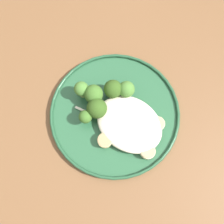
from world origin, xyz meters
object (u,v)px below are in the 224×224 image
seared_scallop_rear_pale (148,152)px  broccoli_floret_beside_noodles (85,117)px  dinner_plate (112,113)px  seared_scallop_tilted_round (157,124)px  seared_scallop_large_seared (105,140)px  broccoli_floret_right_tilted (97,108)px  broccoli_floret_front_edge (92,96)px  seared_scallop_center_golden (115,113)px  seared_scallop_front_small (145,133)px  broccoli_floret_tall_stalk (82,89)px  broccoli_floret_center_pile (126,89)px  broccoli_floret_split_head (113,89)px  seared_scallop_half_hidden (132,138)px

seared_scallop_rear_pale → broccoli_floret_beside_noodles: size_ratio=0.70×
dinner_plate → seared_scallop_rear_pale: seared_scallop_rear_pale is taller
seared_scallop_tilted_round → seared_scallop_large_seared: 0.12m
broccoli_floret_right_tilted → seared_scallop_large_seared: bearing=139.8°
dinner_plate → broccoli_floret_front_edge: bearing=1.2°
seared_scallop_center_golden → seared_scallop_front_small: bearing=179.7°
seared_scallop_tilted_round → broccoli_floret_right_tilted: (0.12, 0.05, 0.02)m
broccoli_floret_beside_noodles → broccoli_floret_tall_stalk: 0.06m
broccoli_floret_right_tilted → broccoli_floret_beside_noodles: broccoli_floret_right_tilted is taller
dinner_plate → broccoli_floret_center_pile: 0.06m
broccoli_floret_center_pile → broccoli_floret_beside_noodles: size_ratio=1.13×
seared_scallop_rear_pale → seared_scallop_tilted_round: same height
dinner_plate → broccoli_floret_right_tilted: size_ratio=5.11×
broccoli_floret_center_pile → broccoli_floret_beside_noodles: 0.11m
broccoli_floret_right_tilted → broccoli_floret_beside_noodles: 0.03m
seared_scallop_tilted_round → broccoli_floret_beside_noodles: (0.13, 0.08, 0.02)m
seared_scallop_tilted_round → broccoli_floret_right_tilted: broccoli_floret_right_tilted is taller
seared_scallop_tilted_round → seared_scallop_center_golden: bearing=19.7°
seared_scallop_rear_pale → broccoli_floret_center_pile: (0.11, -0.08, 0.02)m
dinner_plate → broccoli_floret_split_head: bearing=-57.7°
seared_scallop_front_small → broccoli_floret_tall_stalk: size_ratio=0.49×
broccoli_floret_front_edge → broccoli_floret_split_head: size_ratio=1.05×
broccoli_floret_right_tilted → broccoli_floret_center_pile: broccoli_floret_right_tilted is taller
seared_scallop_rear_pale → seared_scallop_front_small: size_ratio=1.21×
broccoli_floret_split_head → broccoli_floret_tall_stalk: bearing=35.7°
seared_scallop_front_small → broccoli_floret_center_pile: broccoli_floret_center_pile is taller
seared_scallop_half_hidden → broccoli_floret_beside_noodles: broccoli_floret_beside_noodles is taller
seared_scallop_tilted_round → seared_scallop_large_seared: size_ratio=1.00×
seared_scallop_rear_pale → seared_scallop_half_hidden: 0.04m
seared_scallop_front_small → broccoli_floret_tall_stalk: bearing=1.1°
broccoli_floret_beside_noodles → broccoli_floret_front_edge: bearing=-72.1°
seared_scallop_half_hidden → broccoli_floret_beside_noodles: bearing=12.9°
seared_scallop_tilted_round → seared_scallop_half_hidden: size_ratio=0.91×
dinner_plate → seared_scallop_half_hidden: size_ratio=8.36×
seared_scallop_large_seared → seared_scallop_center_golden: bearing=-75.2°
seared_scallop_front_small → seared_scallop_half_hidden: seared_scallop_front_small is taller
seared_scallop_rear_pale → broccoli_floret_split_head: 0.15m
seared_scallop_half_hidden → broccoli_floret_tall_stalk: size_ratio=0.66×
dinner_plate → broccoli_floret_right_tilted: bearing=33.7°
broccoli_floret_center_pile → broccoli_floret_split_head: bearing=35.2°
dinner_plate → seared_scallop_center_golden: (-0.01, -0.00, 0.01)m
seared_scallop_tilted_round → broccoli_floret_front_edge: (0.15, 0.03, 0.02)m
broccoli_floret_split_head → seared_scallop_large_seared: bearing=116.0°
seared_scallop_tilted_round → broccoli_floret_right_tilted: size_ratio=0.55×
seared_scallop_tilted_round → seared_scallop_center_golden: 0.09m
seared_scallop_rear_pale → seared_scallop_tilted_round: (0.02, -0.06, 0.00)m
seared_scallop_large_seared → broccoli_floret_tall_stalk: size_ratio=0.60×
seared_scallop_half_hidden → broccoli_floret_tall_stalk: broccoli_floret_tall_stalk is taller
seared_scallop_front_small → broccoli_floret_tall_stalk: broccoli_floret_tall_stalk is taller
seared_scallop_large_seared → broccoli_floret_center_pile: size_ratio=0.62×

